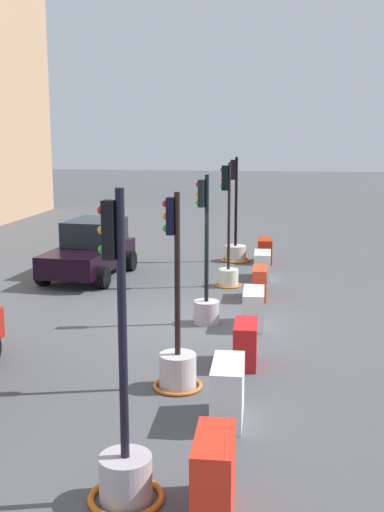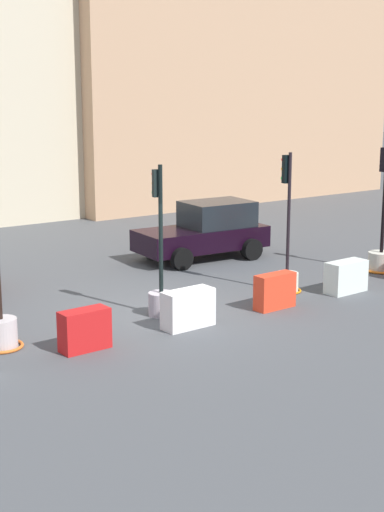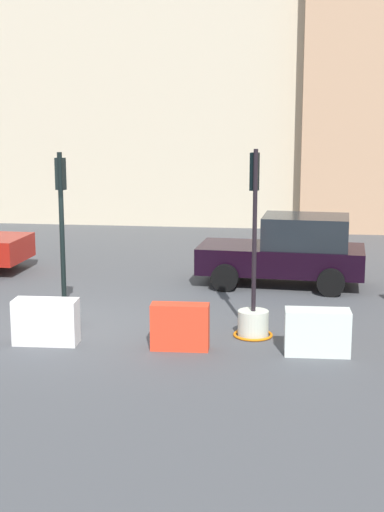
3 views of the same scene
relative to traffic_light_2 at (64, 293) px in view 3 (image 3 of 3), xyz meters
name	(u,v)px [view 3 (image 3 of 3)]	position (x,y,z in m)	size (l,w,h in m)	color
ground_plane	(65,326)	(-0.01, 0.04, -0.67)	(120.00, 120.00, 0.00)	#4C4E52
traffic_light_2	(64,293)	(0.00, 0.00, 0.00)	(0.58, 0.58, 3.35)	#B3A5B0
traffic_light_3	(253,305)	(3.62, -0.14, -0.08)	(0.73, 0.73, 3.44)	silver
construction_barrier_3	(46,322)	(-0.02, -1.07, -0.26)	(1.16, 0.50, 0.81)	white
construction_barrier_4	(180,327)	(2.40, -1.08, -0.26)	(1.02, 0.40, 0.82)	red
construction_barrier_5	(317,332)	(4.76, -1.05, -0.28)	(1.12, 0.52, 0.78)	silver
car_black_sedan	(289,251)	(4.25, 4.04, 0.15)	(3.97, 2.26, 1.67)	black
building_main_facade	(130,17)	(-1.86, 15.48, 6.77)	(16.47, 6.51, 14.82)	beige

